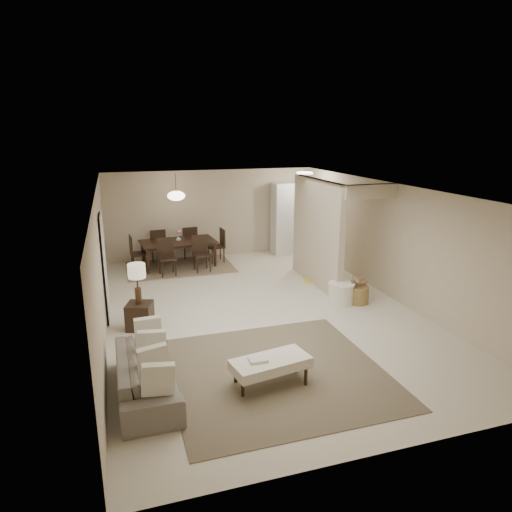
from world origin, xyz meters
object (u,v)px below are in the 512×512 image
object	(u,v)px
sofa	(147,374)
side_table	(140,316)
pantry_cabinet	(292,218)
round_pouf	(341,293)
wicker_basket	(358,295)
ottoman_bench	(271,364)
dining_table	(179,254)

from	to	relation	value
sofa	side_table	bearing A→B (deg)	-1.63
pantry_cabinet	round_pouf	xyz separation A→B (m)	(-0.56, -4.25, -0.83)
sofa	round_pouf	size ratio (longest dim) A/B	3.52
pantry_cabinet	sofa	bearing A→B (deg)	-126.17
pantry_cabinet	wicker_basket	xyz separation A→B (m)	(-0.22, -4.36, -0.86)
ottoman_bench	side_table	world-z (taller)	side_table
ottoman_bench	wicker_basket	size ratio (longest dim) A/B	2.77
pantry_cabinet	round_pouf	distance (m)	4.37
sofa	dining_table	size ratio (longest dim) A/B	1.00
ottoman_bench	pantry_cabinet	bearing A→B (deg)	55.84
wicker_basket	dining_table	distance (m)	5.09
round_pouf	dining_table	world-z (taller)	dining_table
side_table	wicker_basket	size ratio (longest dim) A/B	1.13
wicker_basket	side_table	bearing A→B (deg)	179.13
wicker_basket	dining_table	world-z (taller)	dining_table
ottoman_bench	dining_table	bearing A→B (deg)	83.47
pantry_cabinet	wicker_basket	bearing A→B (deg)	-92.84
round_pouf	wicker_basket	size ratio (longest dim) A/B	1.29
sofa	ottoman_bench	xyz separation A→B (m)	(1.72, -0.30, 0.04)
round_pouf	wicker_basket	world-z (taller)	round_pouf
side_table	round_pouf	distance (m)	4.19
sofa	dining_table	world-z (taller)	dining_table
round_pouf	pantry_cabinet	bearing A→B (deg)	82.43
round_pouf	dining_table	size ratio (longest dim) A/B	0.29
pantry_cabinet	side_table	distance (m)	6.45
sofa	side_table	size ratio (longest dim) A/B	4.03
sofa	round_pouf	bearing A→B (deg)	-61.71
pantry_cabinet	side_table	size ratio (longest dim) A/B	4.26
pantry_cabinet	dining_table	bearing A→B (deg)	-172.61
ottoman_bench	wicker_basket	xyz separation A→B (m)	(2.86, 2.50, -0.14)
side_table	wicker_basket	world-z (taller)	side_table
wicker_basket	dining_table	xyz separation A→B (m)	(-3.25, 3.91, 0.16)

